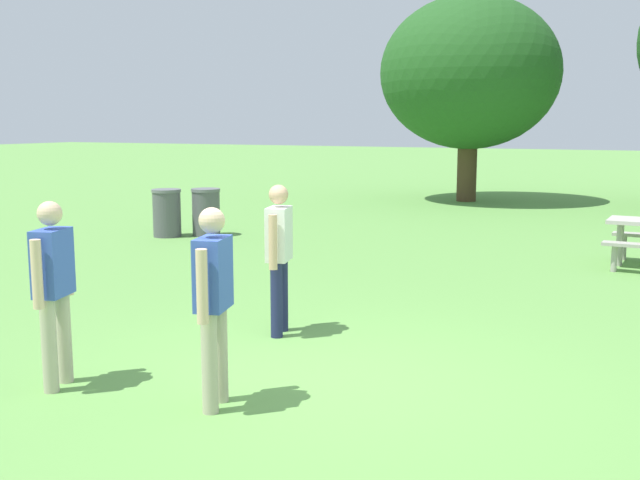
{
  "coord_description": "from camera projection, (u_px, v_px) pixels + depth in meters",
  "views": [
    {
      "loc": [
        2.79,
        -5.87,
        2.31
      ],
      "look_at": [
        -0.81,
        1.66,
        1.0
      ],
      "focal_mm": 42.62,
      "sensor_mm": 36.0,
      "label": 1
    }
  ],
  "objects": [
    {
      "name": "ground_plane",
      "position": [
        322.0,
        382.0,
        6.78
      ],
      "size": [
        120.0,
        120.0,
        0.0
      ],
      "primitive_type": "plane",
      "color": "#609947"
    },
    {
      "name": "person_bystander",
      "position": [
        53.0,
        282.0,
        6.53
      ],
      "size": [
        0.32,
        0.59,
        1.64
      ],
      "color": "#B7AD93",
      "rests_on": "ground"
    },
    {
      "name": "person_thrower",
      "position": [
        279.0,
        249.0,
        8.19
      ],
      "size": [
        0.31,
        0.59,
        1.64
      ],
      "color": "#1E234C",
      "rests_on": "ground"
    },
    {
      "name": "trash_can_further_along",
      "position": [
        206.0,
        212.0,
        15.45
      ],
      "size": [
        0.59,
        0.59,
        0.96
      ],
      "color": "#515156",
      "rests_on": "ground"
    },
    {
      "name": "frisbee",
      "position": [
        213.0,
        322.0,
        8.77
      ],
      "size": [
        0.3,
        0.3,
        0.03
      ],
      "primitive_type": "cylinder",
      "color": "white",
      "rests_on": "ground"
    },
    {
      "name": "person_catcher",
      "position": [
        213.0,
        294.0,
        6.06
      ],
      "size": [
        0.31,
        0.59,
        1.64
      ],
      "color": "#B7AD93",
      "rests_on": "ground"
    },
    {
      "name": "tree_tall_left",
      "position": [
        470.0,
        73.0,
        21.65
      ],
      "size": [
        5.11,
        5.11,
        5.85
      ],
      "color": "#4C3823",
      "rests_on": "ground"
    },
    {
      "name": "trash_can_beside_table",
      "position": [
        167.0,
        213.0,
        15.31
      ],
      "size": [
        0.59,
        0.59,
        0.96
      ],
      "color": "#515156",
      "rests_on": "ground"
    }
  ]
}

